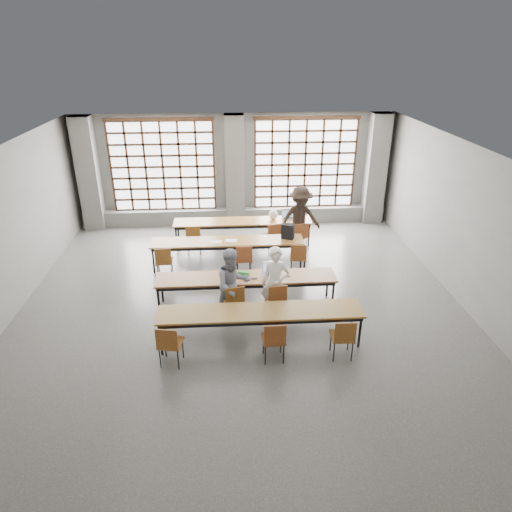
{
  "coord_description": "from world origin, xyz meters",
  "views": [
    {
      "loc": [
        -0.28,
        -8.84,
        5.49
      ],
      "look_at": [
        0.34,
        0.4,
        1.09
      ],
      "focal_mm": 32.0,
      "sensor_mm": 36.0,
      "label": 1
    }
  ],
  "objects_px": {
    "desk_row_b": "(227,243)",
    "student_male": "(275,283)",
    "desk_row_c": "(246,279)",
    "chair_mid_right": "(298,256)",
    "chair_mid_centre": "(244,257)",
    "chair_near_mid": "(274,338)",
    "chair_front_right": "(276,298)",
    "chair_back_right": "(300,234)",
    "student_female": "(233,285)",
    "chair_mid_left": "(164,259)",
    "mouse": "(289,275)",
    "chair_front_left": "(234,299)",
    "chair_near_left": "(169,342)",
    "backpack": "(288,231)",
    "desk_row_d": "(261,314)",
    "phone": "(254,278)",
    "student_back": "(300,219)",
    "desk_row_a": "(243,223)",
    "laptop_front": "(270,271)",
    "green_box": "(244,273)",
    "plastic_bag": "(273,215)",
    "red_pouch": "(170,341)",
    "laptop_back": "(288,216)",
    "chair_back_left": "(194,236)",
    "chair_near_right": "(343,335)",
    "chair_back_mid": "(273,234)"
  },
  "relations": [
    {
      "from": "desk_row_c",
      "to": "chair_back_right",
      "type": "xyz_separation_m",
      "value": [
        1.68,
        2.87,
        -0.13
      ]
    },
    {
      "from": "laptop_back",
      "to": "chair_mid_left",
      "type": "bearing_deg",
      "value": -147.38
    },
    {
      "from": "chair_near_left",
      "to": "desk_row_a",
      "type": "bearing_deg",
      "value": 74.27
    },
    {
      "from": "desk_row_d",
      "to": "phone",
      "type": "distance_m",
      "value": 1.33
    },
    {
      "from": "green_box",
      "to": "phone",
      "type": "relative_size",
      "value": 1.92
    },
    {
      "from": "chair_back_right",
      "to": "chair_near_right",
      "type": "bearing_deg",
      "value": -89.55
    },
    {
      "from": "chair_near_mid",
      "to": "mouse",
      "type": "xyz_separation_m",
      "value": [
        0.53,
        2.04,
        0.21
      ]
    },
    {
      "from": "chair_mid_left",
      "to": "mouse",
      "type": "height_order",
      "value": "chair_mid_left"
    },
    {
      "from": "desk_row_c",
      "to": "chair_mid_right",
      "type": "xyz_separation_m",
      "value": [
        1.4,
        1.43,
        -0.13
      ]
    },
    {
      "from": "chair_near_left",
      "to": "backpack",
      "type": "bearing_deg",
      "value": 56.98
    },
    {
      "from": "chair_front_right",
      "to": "chair_near_left",
      "type": "relative_size",
      "value": 1.0
    },
    {
      "from": "student_male",
      "to": "phone",
      "type": "distance_m",
      "value": 0.59
    },
    {
      "from": "chair_mid_centre",
      "to": "chair_front_right",
      "type": "relative_size",
      "value": 1.0
    },
    {
      "from": "chair_back_right",
      "to": "chair_front_left",
      "type": "relative_size",
      "value": 1.0
    },
    {
      "from": "chair_back_right",
      "to": "chair_near_mid",
      "type": "xyz_separation_m",
      "value": [
        -1.26,
        -4.92,
        0.0
      ]
    },
    {
      "from": "student_female",
      "to": "laptop_front",
      "type": "bearing_deg",
      "value": 14.94
    },
    {
      "from": "desk_row_b",
      "to": "student_male",
      "type": "xyz_separation_m",
      "value": [
        0.99,
        -2.55,
        0.15
      ]
    },
    {
      "from": "desk_row_d",
      "to": "student_female",
      "type": "bearing_deg",
      "value": 119.11
    },
    {
      "from": "desk_row_c",
      "to": "chair_near_left",
      "type": "xyz_separation_m",
      "value": [
        -1.5,
        -2.06,
        -0.13
      ]
    },
    {
      "from": "chair_back_mid",
      "to": "mouse",
      "type": "bearing_deg",
      "value": -88.81
    },
    {
      "from": "desk_row_c",
      "to": "chair_back_mid",
      "type": "xyz_separation_m",
      "value": [
        0.89,
        2.87,
        -0.13
      ]
    },
    {
      "from": "chair_back_right",
      "to": "chair_near_right",
      "type": "height_order",
      "value": "same"
    },
    {
      "from": "desk_row_a",
      "to": "chair_front_right",
      "type": "xyz_separation_m",
      "value": [
        0.55,
        -4.12,
        -0.13
      ]
    },
    {
      "from": "laptop_back",
      "to": "student_female",
      "type": "bearing_deg",
      "value": -112.67
    },
    {
      "from": "desk_row_b",
      "to": "laptop_front",
      "type": "relative_size",
      "value": 11.02
    },
    {
      "from": "backpack",
      "to": "desk_row_b",
      "type": "bearing_deg",
      "value": -155.77
    },
    {
      "from": "chair_mid_right",
      "to": "mouse",
      "type": "xyz_separation_m",
      "value": [
        -0.45,
        -1.45,
        0.21
      ]
    },
    {
      "from": "desk_row_d",
      "to": "student_female",
      "type": "xyz_separation_m",
      "value": [
        -0.52,
        0.93,
        0.15
      ]
    },
    {
      "from": "desk_row_b",
      "to": "student_male",
      "type": "bearing_deg",
      "value": -68.75
    },
    {
      "from": "chair_mid_centre",
      "to": "chair_front_left",
      "type": "distance_m",
      "value": 2.07
    },
    {
      "from": "chair_front_right",
      "to": "desk_row_a",
      "type": "bearing_deg",
      "value": 97.54
    },
    {
      "from": "chair_back_right",
      "to": "student_female",
      "type": "height_order",
      "value": "student_female"
    },
    {
      "from": "desk_row_a",
      "to": "plastic_bag",
      "type": "bearing_deg",
      "value": 3.18
    },
    {
      "from": "chair_near_left",
      "to": "student_back",
      "type": "bearing_deg",
      "value": 57.94
    },
    {
      "from": "student_male",
      "to": "plastic_bag",
      "type": "xyz_separation_m",
      "value": [
        0.37,
        4.04,
        0.06
      ]
    },
    {
      "from": "student_back",
      "to": "red_pouch",
      "type": "bearing_deg",
      "value": -136.2
    },
    {
      "from": "chair_back_left",
      "to": "mouse",
      "type": "xyz_separation_m",
      "value": [
        2.28,
        -2.89,
        0.21
      ]
    },
    {
      "from": "desk_row_b",
      "to": "chair_mid_right",
      "type": "distance_m",
      "value": 1.9
    },
    {
      "from": "chair_back_right",
      "to": "chair_back_left",
      "type": "bearing_deg",
      "value": -179.99
    },
    {
      "from": "desk_row_c",
      "to": "chair_mid_centre",
      "type": "bearing_deg",
      "value": 89.57
    },
    {
      "from": "chair_back_mid",
      "to": "laptop_front",
      "type": "relative_size",
      "value": 2.42
    },
    {
      "from": "chair_near_mid",
      "to": "student_female",
      "type": "bearing_deg",
      "value": 114.81
    },
    {
      "from": "desk_row_d",
      "to": "chair_mid_right",
      "type": "relative_size",
      "value": 4.55
    },
    {
      "from": "chair_near_mid",
      "to": "backpack",
      "type": "xyz_separation_m",
      "value": [
        0.79,
        4.16,
        0.39
      ]
    },
    {
      "from": "chair_mid_centre",
      "to": "chair_near_mid",
      "type": "bearing_deg",
      "value": -83.3
    },
    {
      "from": "student_male",
      "to": "red_pouch",
      "type": "distance_m",
      "value": 2.57
    },
    {
      "from": "red_pouch",
      "to": "mouse",
      "type": "bearing_deg",
      "value": 38.82
    },
    {
      "from": "desk_row_c",
      "to": "laptop_front",
      "type": "xyz_separation_m",
      "value": [
        0.55,
        0.11,
        0.13
      ]
    },
    {
      "from": "chair_near_mid",
      "to": "desk_row_a",
      "type": "bearing_deg",
      "value": 93.64
    },
    {
      "from": "chair_mid_right",
      "to": "student_back",
      "type": "bearing_deg",
      "value": 80.24
    }
  ]
}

